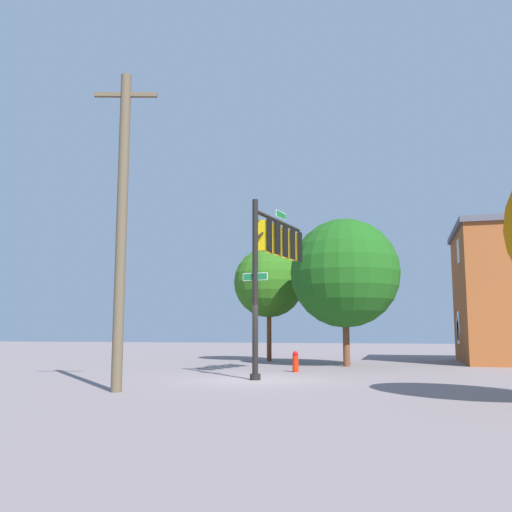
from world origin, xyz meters
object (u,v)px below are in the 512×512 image
at_px(signal_pole_assembly, 275,250).
at_px(fire_hydrant, 296,362).
at_px(utility_pole, 122,223).
at_px(tree_near, 345,273).
at_px(tree_far, 269,282).

bearing_deg(signal_pole_assembly, fire_hydrant, -9.03).
xyz_separation_m(utility_pole, tree_near, (12.72, -4.93, -0.25)).
xyz_separation_m(signal_pole_assembly, tree_far, (9.79, 2.54, -0.34)).
relative_size(signal_pole_assembly, fire_hydrant, 7.48).
distance_m(signal_pole_assembly, fire_hydrant, 4.75).
xyz_separation_m(tree_near, tree_far, (3.46, 4.51, -0.05)).
relative_size(signal_pole_assembly, utility_pole, 0.69).
relative_size(tree_near, tree_far, 1.11).
bearing_deg(tree_near, utility_pole, 158.80).
bearing_deg(fire_hydrant, utility_pole, 158.82).
xyz_separation_m(fire_hydrant, tree_near, (4.20, -1.63, 3.95)).
bearing_deg(tree_far, fire_hydrant, -159.38).
bearing_deg(tree_far, tree_near, -127.47).
bearing_deg(utility_pole, tree_near, -21.20).
xyz_separation_m(signal_pole_assembly, tree_near, (6.33, -1.97, -0.28)).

